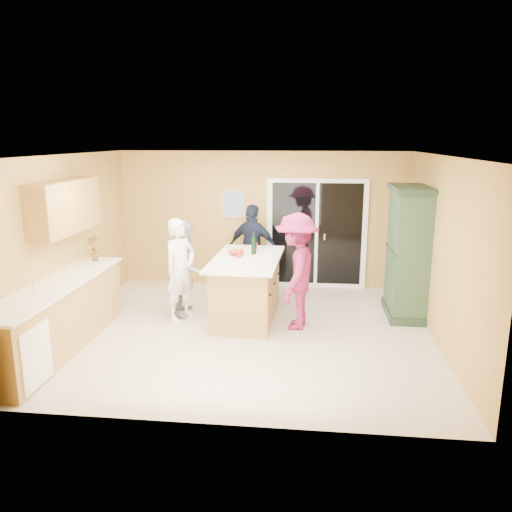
# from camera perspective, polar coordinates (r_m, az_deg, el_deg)

# --- Properties ---
(floor) EXTENTS (5.50, 5.50, 0.00)m
(floor) POSITION_cam_1_polar(r_m,az_deg,el_deg) (7.57, -1.23, -8.64)
(floor) COLOR beige
(floor) RESTS_ON ground
(ceiling) EXTENTS (5.50, 5.00, 0.10)m
(ceiling) POSITION_cam_1_polar(r_m,az_deg,el_deg) (7.03, -1.33, 11.42)
(ceiling) COLOR silver
(ceiling) RESTS_ON wall_back
(wall_back) EXTENTS (5.50, 0.10, 2.60)m
(wall_back) POSITION_cam_1_polar(r_m,az_deg,el_deg) (9.63, 0.70, 4.17)
(wall_back) COLOR #E1B25C
(wall_back) RESTS_ON ground
(wall_front) EXTENTS (5.50, 0.10, 2.60)m
(wall_front) POSITION_cam_1_polar(r_m,az_deg,el_deg) (4.81, -5.24, -5.33)
(wall_front) COLOR #E1B25C
(wall_front) RESTS_ON ground
(wall_left) EXTENTS (0.10, 5.00, 2.60)m
(wall_left) POSITION_cam_1_polar(r_m,az_deg,el_deg) (8.03, -21.14, 1.41)
(wall_left) COLOR #E1B25C
(wall_left) RESTS_ON ground
(wall_right) EXTENTS (0.10, 5.00, 2.60)m
(wall_right) POSITION_cam_1_polar(r_m,az_deg,el_deg) (7.36, 20.48, 0.44)
(wall_right) COLOR #E1B25C
(wall_right) RESTS_ON ground
(left_cabinet_run) EXTENTS (0.65, 3.05, 1.24)m
(left_cabinet_run) POSITION_cam_1_polar(r_m,az_deg,el_deg) (7.21, -22.23, -6.90)
(left_cabinet_run) COLOR #B18144
(left_cabinet_run) RESTS_ON floor
(upper_cabinets) EXTENTS (0.35, 1.60, 0.75)m
(upper_cabinets) POSITION_cam_1_polar(r_m,az_deg,el_deg) (7.68, -21.01, 5.28)
(upper_cabinets) COLOR #B18144
(upper_cabinets) RESTS_ON wall_left
(sliding_door) EXTENTS (1.90, 0.07, 2.10)m
(sliding_door) POSITION_cam_1_polar(r_m,az_deg,el_deg) (9.59, 6.93, 2.52)
(sliding_door) COLOR white
(sliding_door) RESTS_ON floor
(framed_picture) EXTENTS (0.46, 0.04, 0.56)m
(framed_picture) POSITION_cam_1_polar(r_m,az_deg,el_deg) (9.63, -2.59, 5.97)
(framed_picture) COLOR tan
(framed_picture) RESTS_ON wall_back
(kitchen_island) EXTENTS (1.10, 1.94, 1.00)m
(kitchen_island) POSITION_cam_1_polar(r_m,az_deg,el_deg) (7.98, -1.07, -3.91)
(kitchen_island) COLOR #B18144
(kitchen_island) RESTS_ON floor
(green_hutch) EXTENTS (0.61, 1.15, 2.11)m
(green_hutch) POSITION_cam_1_polar(r_m,az_deg,el_deg) (8.34, 16.93, 0.24)
(green_hutch) COLOR #1F3324
(green_hutch) RESTS_ON floor
(woman_white) EXTENTS (0.64, 0.71, 1.62)m
(woman_white) POSITION_cam_1_polar(r_m,az_deg,el_deg) (7.96, -8.64, -1.54)
(woman_white) COLOR white
(woman_white) RESTS_ON floor
(woman_grey) EXTENTS (0.59, 0.76, 1.55)m
(woman_grey) POSITION_cam_1_polar(r_m,az_deg,el_deg) (8.24, -8.10, -1.27)
(woman_grey) COLOR #9B9B9D
(woman_grey) RESTS_ON floor
(woman_navy) EXTENTS (1.04, 0.65, 1.65)m
(woman_navy) POSITION_cam_1_polar(r_m,az_deg,el_deg) (9.32, -0.35, 0.88)
(woman_navy) COLOR #182136
(woman_navy) RESTS_ON floor
(woman_magenta) EXTENTS (0.81, 1.22, 1.76)m
(woman_magenta) POSITION_cam_1_polar(r_m,az_deg,el_deg) (7.51, 4.63, -1.77)
(woman_magenta) COLOR #8E1F47
(woman_magenta) RESTS_ON floor
(serving_bowl) EXTENTS (0.34, 0.34, 0.06)m
(serving_bowl) POSITION_cam_1_polar(r_m,az_deg,el_deg) (8.06, -2.29, 0.40)
(serving_bowl) COLOR #A92912
(serving_bowl) RESTS_ON kitchen_island
(tulip_vase) EXTENTS (0.25, 0.20, 0.41)m
(tulip_vase) POSITION_cam_1_polar(r_m,az_deg,el_deg) (8.26, -18.01, 0.89)
(tulip_vase) COLOR #B11411
(tulip_vase) RESTS_ON left_cabinet_run
(tumbler_near) EXTENTS (0.10, 0.10, 0.11)m
(tumbler_near) POSITION_cam_1_polar(r_m,az_deg,el_deg) (7.84, -1.98, 0.24)
(tumbler_near) COLOR #A92912
(tumbler_near) RESTS_ON kitchen_island
(tumbler_far) EXTENTS (0.10, 0.10, 0.12)m
(tumbler_far) POSITION_cam_1_polar(r_m,az_deg,el_deg) (8.38, -0.12, 1.12)
(tumbler_far) COLOR #A92912
(tumbler_far) RESTS_ON kitchen_island
(wine_bottle) EXTENTS (0.08, 0.08, 0.37)m
(wine_bottle) POSITION_cam_1_polar(r_m,az_deg,el_deg) (8.05, -0.25, 1.22)
(wine_bottle) COLOR black
(wine_bottle) RESTS_ON kitchen_island
(white_plate) EXTENTS (0.28, 0.28, 0.02)m
(white_plate) POSITION_cam_1_polar(r_m,az_deg,el_deg) (8.27, -0.64, 0.58)
(white_plate) COLOR white
(white_plate) RESTS_ON kitchen_island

